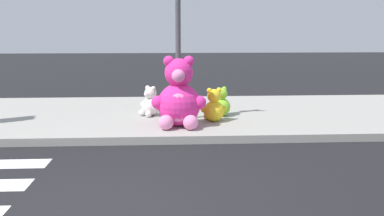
% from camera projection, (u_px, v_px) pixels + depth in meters
% --- Properties ---
extents(sidewalk, '(28.00, 4.40, 0.15)m').
position_uv_depth(sidewalk, '(134.00, 116.00, 9.67)').
color(sidewalk, '#9E9B93').
rests_on(sidewalk, ground_plane).
extents(sign_pole, '(0.56, 0.11, 3.20)m').
position_uv_depth(sign_pole, '(178.00, 38.00, 8.60)').
color(sign_pole, '#4C4C51').
rests_on(sign_pole, sidewalk).
extents(plush_pink_large, '(1.06, 0.94, 1.38)m').
position_uv_depth(plush_pink_large, '(179.00, 98.00, 8.24)').
color(plush_pink_large, '#F22D93').
rests_on(plush_pink_large, sidewalk).
extents(plush_lime, '(0.46, 0.46, 0.64)m').
position_uv_depth(plush_lime, '(221.00, 104.00, 9.26)').
color(plush_lime, '#8CD133').
rests_on(plush_lime, sidewalk).
extents(plush_white, '(0.47, 0.47, 0.66)m').
position_uv_depth(plush_white, '(150.00, 104.00, 9.28)').
color(plush_white, white).
rests_on(plush_white, sidewalk).
extents(plush_yellow, '(0.54, 0.48, 0.70)m').
position_uv_depth(plush_yellow, '(214.00, 108.00, 8.73)').
color(plush_yellow, yellow).
rests_on(plush_yellow, sidewalk).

